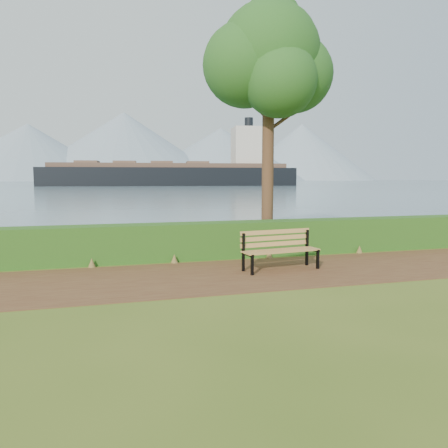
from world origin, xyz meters
name	(u,v)px	position (x,y,z in m)	size (l,w,h in m)	color
ground	(237,277)	(0.00, 0.00, 0.00)	(140.00, 140.00, 0.00)	#435C1A
path	(233,274)	(0.00, 0.30, 0.01)	(40.00, 3.40, 0.01)	#4E2C1A
hedge	(210,240)	(0.00, 2.60, 0.50)	(32.00, 0.85, 1.00)	#194814
water	(105,182)	(0.00, 260.00, 0.01)	(700.00, 510.00, 0.00)	#44596E
mountains	(92,150)	(-9.17, 406.05, 27.70)	(585.00, 190.00, 70.00)	gray
bench	(279,247)	(1.25, 0.55, 0.56)	(2.00, 0.81, 0.98)	black
tree	(269,60)	(2.07, 3.45, 5.79)	(4.05, 3.40, 7.79)	#3C2818
cargo_ship	(179,174)	(19.99, 120.30, 3.36)	(75.13, 20.16, 22.55)	black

